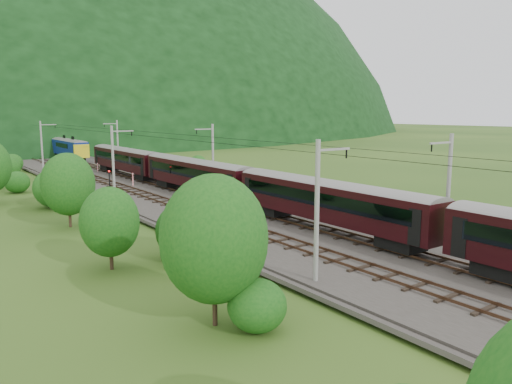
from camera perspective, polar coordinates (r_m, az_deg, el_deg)
ground at (r=33.36m, az=14.76°, el=-8.19°), size 600.00×600.00×0.00m
railbed at (r=40.14m, az=3.69°, el=-4.72°), size 14.00×220.00×0.30m
track_left at (r=38.65m, az=0.94°, el=-4.91°), size 2.40×220.00×0.27m
track_right at (r=41.62m, az=6.26°, el=-3.94°), size 2.40×220.00×0.27m
catenary_left at (r=55.56m, az=-15.94°, el=3.38°), size 2.54×192.28×8.00m
catenary_right at (r=60.78m, az=-5.01°, el=4.17°), size 2.54×192.28×8.00m
overhead_wires at (r=39.06m, az=3.80°, el=5.23°), size 4.83×198.00×0.03m
train at (r=39.33m, az=8.67°, el=-0.39°), size 2.77×155.03×4.81m
hazard_post_near at (r=66.10m, az=-13.90°, el=1.41°), size 0.18×0.18×1.67m
hazard_post_far at (r=83.08m, az=-17.65°, el=2.70°), size 0.15×0.15×1.41m
signal at (r=66.07m, az=-16.42°, el=1.65°), size 0.23×0.23×2.10m
vegetation_left at (r=36.12m, az=-18.02°, el=-2.03°), size 12.45×144.10×7.09m
vegetation_right at (r=54.26m, az=7.35°, el=0.06°), size 7.04×103.76×2.86m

